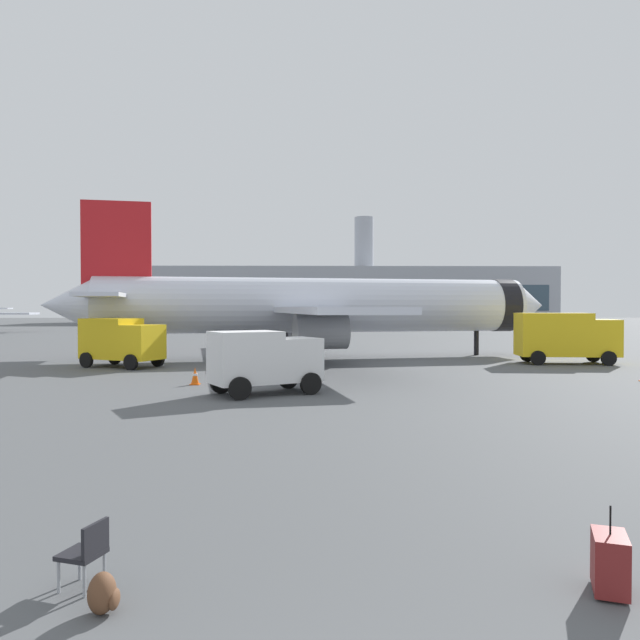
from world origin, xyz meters
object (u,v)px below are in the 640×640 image
airplane_at_gate (315,306)px  service_truck (121,340)px  traveller_backpack (103,594)px  gate_chair (87,550)px  fuel_truck (565,336)px  cargo_van (264,359)px  safety_cone_mid (195,376)px  rolling_suitcase (610,562)px  safety_cone_far (265,350)px

airplane_at_gate → service_truck: airplane_at_gate is taller
traveller_backpack → gate_chair: gate_chair is taller
gate_chair → fuel_truck: bearing=57.8°
service_truck → cargo_van: size_ratio=1.09×
safety_cone_mid → rolling_suitcase: rolling_suitcase is taller
service_truck → safety_cone_mid: service_truck is taller
service_truck → traveller_backpack: service_truck is taller
fuel_truck → safety_cone_far: (-19.46, 7.73, -1.40)m
airplane_at_gate → safety_cone_mid: 15.97m
airplane_at_gate → traveller_backpack: bearing=-94.7°
rolling_suitcase → service_truck: bearing=117.2°
cargo_van → gate_chair: (-1.01, -17.17, -0.95)m
service_truck → safety_cone_mid: (5.90, -8.30, -1.21)m
service_truck → cargo_van: 14.72m
safety_cone_mid → traveller_backpack: bearing=-82.4°
service_truck → fuel_truck: size_ratio=0.85×
gate_chair → service_truck: bearing=106.2°
cargo_van → traveller_backpack: (-0.60, -17.79, -1.22)m
cargo_van → gate_chair: 17.23m
fuel_truck → safety_cone_mid: fuel_truck is taller
fuel_truck → gate_chair: 35.75m
airplane_at_gate → safety_cone_far: 5.87m
fuel_truck → safety_cone_far: 20.99m
rolling_suitcase → gate_chair: rolling_suitcase is taller
airplane_at_gate → traveller_backpack: airplane_at_gate is taller
cargo_van → gate_chair: size_ratio=5.61×
safety_cone_far → traveller_backpack: safety_cone_far is taller
traveller_backpack → service_truck: bearing=106.6°
rolling_suitcase → traveller_backpack: size_ratio=2.29×
service_truck → rolling_suitcase: service_truck is taller
gate_chair → cargo_van: bearing=86.6°
fuel_truck → traveller_backpack: fuel_truck is taller
service_truck → rolling_suitcase: size_ratio=4.80×
rolling_suitcase → gate_chair: size_ratio=1.28×
traveller_backpack → gate_chair: 0.79m
airplane_at_gate → safety_cone_far: (-3.74, 3.11, -3.29)m
service_truck → airplane_at_gate: bearing=28.3°
airplane_at_gate → traveller_backpack: 35.74m
airplane_at_gate → gate_chair: (-3.33, -34.84, -3.16)m
fuel_truck → safety_cone_mid: size_ratio=7.63×
cargo_van → gate_chair: bearing=-93.4°
safety_cone_far → rolling_suitcase: (6.96, -38.20, 0.02)m
rolling_suitcase → traveller_backpack: 6.16m
service_truck → gate_chair: (8.28, -28.59, -1.11)m
airplane_at_gate → safety_cone_mid: bearing=-111.5°
safety_cone_far → gate_chair: (0.40, -37.95, 0.13)m
safety_cone_far → gate_chair: gate_chair is taller
safety_cone_mid → rolling_suitcase: bearing=-66.5°
safety_cone_mid → rolling_suitcase: size_ratio=0.74×
safety_cone_far → gate_chair: size_ratio=0.87×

